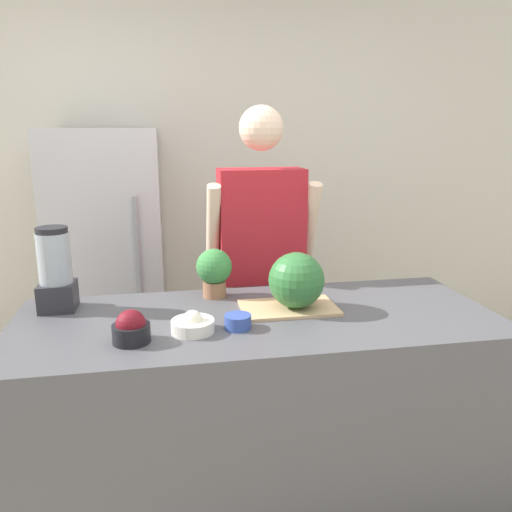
% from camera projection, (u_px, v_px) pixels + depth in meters
% --- Properties ---
extents(wall_back, '(8.00, 0.06, 2.60)m').
position_uv_depth(wall_back, '(214.00, 178.00, 3.64)').
color(wall_back, silver).
rests_on(wall_back, ground_plane).
extents(counter_island, '(2.02, 0.80, 0.88)m').
position_uv_depth(counter_island, '(258.00, 410.00, 2.20)').
color(counter_island, '#4C4C51').
rests_on(counter_island, ground_plane).
extents(refrigerator, '(0.67, 0.77, 1.65)m').
position_uv_depth(refrigerator, '(110.00, 260.00, 3.23)').
color(refrigerator, '#B7B7BC').
rests_on(refrigerator, ground_plane).
extents(person, '(0.59, 0.27, 1.76)m').
position_uv_depth(person, '(261.00, 269.00, 2.71)').
color(person, gray).
rests_on(person, ground_plane).
extents(cutting_board, '(0.41, 0.25, 0.01)m').
position_uv_depth(cutting_board, '(289.00, 308.00, 2.17)').
color(cutting_board, tan).
rests_on(cutting_board, counter_island).
extents(watermelon, '(0.24, 0.24, 0.24)m').
position_uv_depth(watermelon, '(296.00, 280.00, 2.13)').
color(watermelon, '#2D6B33').
rests_on(watermelon, cutting_board).
extents(bowl_cherries, '(0.14, 0.14, 0.12)m').
position_uv_depth(bowl_cherries, '(131.00, 329.00, 1.82)').
color(bowl_cherries, black).
rests_on(bowl_cherries, counter_island).
extents(bowl_cream, '(0.17, 0.17, 0.09)m').
position_uv_depth(bowl_cream, '(193.00, 324.00, 1.92)').
color(bowl_cream, white).
rests_on(bowl_cream, counter_island).
extents(bowl_small_blue, '(0.11, 0.11, 0.06)m').
position_uv_depth(bowl_small_blue, '(238.00, 322.00, 1.95)').
color(bowl_small_blue, '#334C9E').
rests_on(bowl_small_blue, counter_island).
extents(blender, '(0.15, 0.15, 0.36)m').
position_uv_depth(blender, '(55.00, 271.00, 2.13)').
color(blender, '#28282D').
rests_on(blender, counter_island).
extents(potted_plant, '(0.17, 0.17, 0.23)m').
position_uv_depth(potted_plant, '(214.00, 270.00, 2.31)').
color(potted_plant, '#996647').
rests_on(potted_plant, counter_island).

